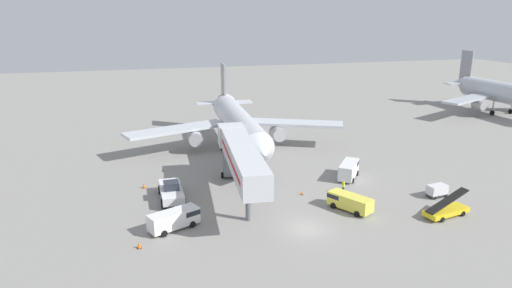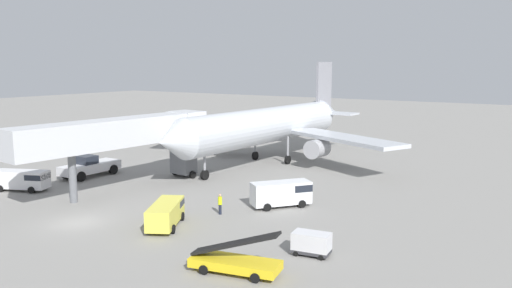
% 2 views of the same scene
% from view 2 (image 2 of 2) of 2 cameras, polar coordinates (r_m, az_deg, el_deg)
% --- Properties ---
extents(ground_plane, '(300.00, 300.00, 0.00)m').
position_cam_2_polar(ground_plane, '(43.45, -19.32, -8.29)').
color(ground_plane, gray).
extents(airplane_at_gate, '(36.77, 37.35, 12.81)m').
position_cam_2_polar(airplane_at_gate, '(64.82, 1.47, 2.09)').
color(airplane_at_gate, silver).
rests_on(airplane_at_gate, ground).
extents(jet_bridge, '(5.25, 21.88, 7.32)m').
position_cam_2_polar(jet_bridge, '(52.12, -14.21, 0.99)').
color(jet_bridge, silver).
rests_on(jet_bridge, ground).
extents(pushback_tug, '(2.83, 6.91, 2.41)m').
position_cam_2_polar(pushback_tug, '(60.16, -18.10, -2.43)').
color(pushback_tug, white).
rests_on(pushback_tug, ground).
extents(belt_loader_truck, '(5.79, 3.00, 2.81)m').
position_cam_2_polar(belt_loader_truck, '(31.55, -2.34, -12.94)').
color(belt_loader_truck, yellow).
rests_on(belt_loader_truck, ground).
extents(service_van_rear_left, '(4.72, 5.29, 2.23)m').
position_cam_2_polar(service_van_rear_left, '(45.28, 3.00, -5.43)').
color(service_van_rear_left, white).
rests_on(service_van_rear_left, ground).
extents(service_van_mid_right, '(4.17, 5.48, 1.84)m').
position_cam_2_polar(service_van_mid_right, '(40.59, -10.03, -7.55)').
color(service_van_mid_right, '#E5DB4C').
rests_on(service_van_mid_right, ground).
extents(service_van_mid_left, '(5.71, 3.87, 2.02)m').
position_cam_2_polar(service_van_mid_left, '(55.93, -24.65, -3.59)').
color(service_van_mid_left, white).
rests_on(service_van_mid_left, ground).
extents(baggage_cart_far_center, '(2.63, 1.69, 1.53)m').
position_cam_2_polar(baggage_cart_far_center, '(34.38, 6.22, -10.92)').
color(baggage_cart_far_center, '#38383D').
rests_on(baggage_cart_far_center, ground).
extents(ground_crew_worker_foreground, '(0.39, 0.39, 1.76)m').
position_cam_2_polar(ground_crew_worker_foreground, '(43.11, -4.04, -6.65)').
color(ground_crew_worker_foreground, '#1E2333').
rests_on(ground_crew_worker_foreground, ground).
extents(safety_cone_bravo, '(0.45, 0.45, 0.69)m').
position_cam_2_polar(safety_cone_bravo, '(65.68, -16.50, -2.12)').
color(safety_cone_bravo, black).
rests_on(safety_cone_bravo, ground).
extents(safety_cone_charlie, '(0.35, 0.35, 0.54)m').
position_cam_2_polar(safety_cone_charlie, '(47.16, -8.41, -6.20)').
color(safety_cone_charlie, black).
rests_on(safety_cone_charlie, ground).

